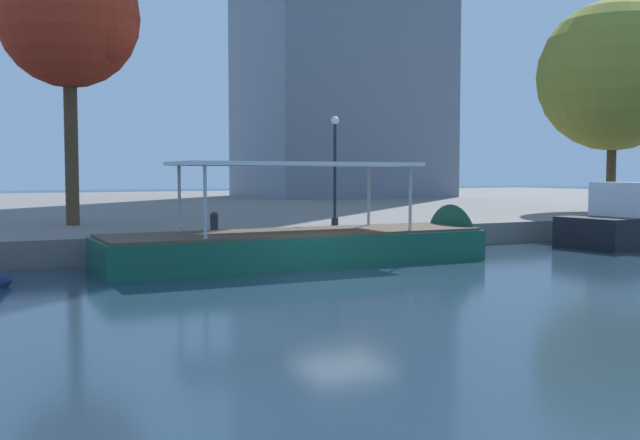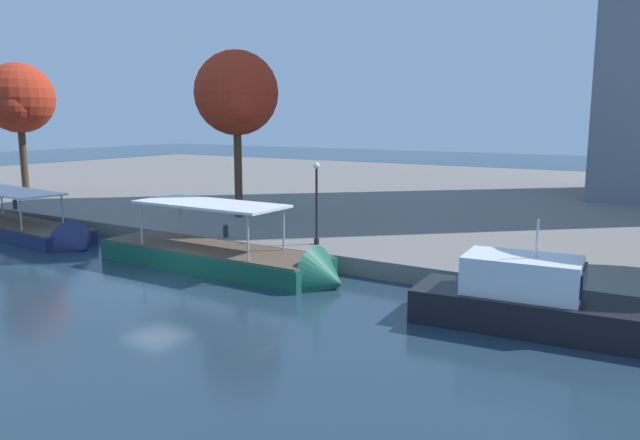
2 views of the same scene
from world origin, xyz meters
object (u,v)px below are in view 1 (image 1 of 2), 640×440
tour_boat_1 (328,249)px  tree_2 (75,19)px  lamp_post (335,168)px  tree_1 (612,73)px  mooring_bollard_1 (214,221)px

tour_boat_1 → tree_2: tree_2 is taller
lamp_post → tree_2: tree_2 is taller
tree_1 → tree_2: size_ratio=1.05×
tree_2 → tree_1: bearing=-2.3°
mooring_bollard_1 → lamp_post: (5.17, 1.04, 1.84)m
lamp_post → tree_1: 19.22m
tree_1 → tree_2: bearing=177.7°
tour_boat_1 → tree_2: (-6.46, 8.46, 8.23)m
tour_boat_1 → lamp_post: 5.37m
tree_1 → tree_2: tree_1 is taller
mooring_bollard_1 → tree_2: bearing=123.7°
mooring_bollard_1 → tree_1: 24.79m
mooring_bollard_1 → tour_boat_1: bearing=-46.8°
tour_boat_1 → tree_1: size_ratio=1.21×
tour_boat_1 → tree_2: 13.45m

